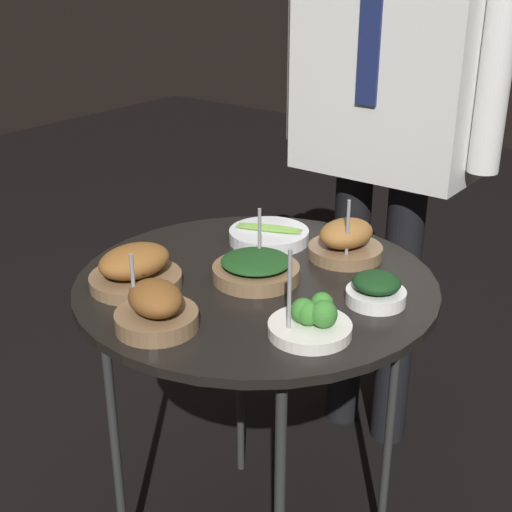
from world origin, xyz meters
TOP-DOWN VIEW (x-y plane):
  - serving_cart at (0.00, 0.00)m, footprint 0.71×0.71m
  - bowl_spinach_front_right at (0.24, 0.05)m, footprint 0.11×0.11m
  - bowl_roast_front_left at (0.08, 0.20)m, footprint 0.16×0.16m
  - bowl_roast_near_rim at (-0.02, -0.26)m, footprint 0.15×0.14m
  - bowl_spinach_far_rim at (-0.00, 0.00)m, footprint 0.17×0.17m
  - bowl_roast_back_right at (-0.17, -0.16)m, footprint 0.18×0.18m
  - bowl_asparagus_front_center at (-0.09, 0.17)m, footprint 0.18×0.18m
  - bowl_broccoli_mid_right at (0.20, -0.11)m, footprint 0.14×0.14m
  - waiter_figure at (-0.04, 0.59)m, footprint 0.59×0.22m

SIDE VIEW (x-z plane):
  - serving_cart at x=0.00m, z-range 0.31..1.03m
  - bowl_asparagus_front_center at x=-0.09m, z-range 0.71..0.75m
  - bowl_spinach_far_rim at x=0.00m, z-range 0.68..0.81m
  - bowl_broccoli_mid_right at x=0.20m, z-range 0.66..0.82m
  - bowl_spinach_front_right at x=0.24m, z-range 0.72..0.77m
  - bowl_roast_back_right at x=-0.17m, z-range 0.71..0.79m
  - bowl_roast_front_left at x=0.08m, z-range 0.68..0.82m
  - bowl_roast_near_rim at x=-0.02m, z-range 0.69..0.82m
  - waiter_figure at x=-0.04m, z-range 0.21..1.81m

